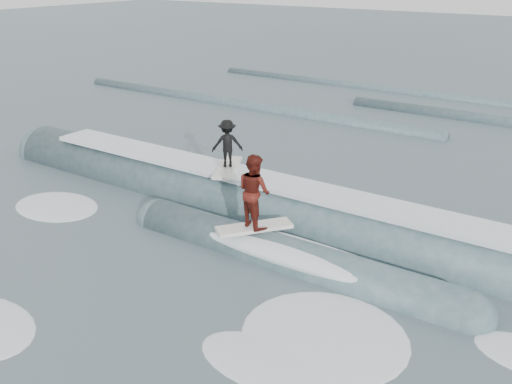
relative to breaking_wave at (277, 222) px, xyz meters
The scene contains 6 objects.
ground 2.76m from the breaking_wave, 96.98° to the right, with size 160.00×160.00×0.00m, color #3B4D57.
breaking_wave is the anchor object (origin of this frame).
surfer_black 2.80m from the breaking_wave, 168.81° to the left, with size 1.34×2.05×1.57m.
surfer_red 2.43m from the breaking_wave, 76.77° to the right, with size 1.66×1.92×2.05m.
whitewater 4.66m from the breaking_wave, 70.39° to the right, with size 16.54×7.27×0.10m.
far_swells 14.99m from the breaking_wave, 95.76° to the left, with size 37.88×8.65×0.80m.
Camera 1 is at (8.34, -10.16, 7.11)m, focal length 40.00 mm.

